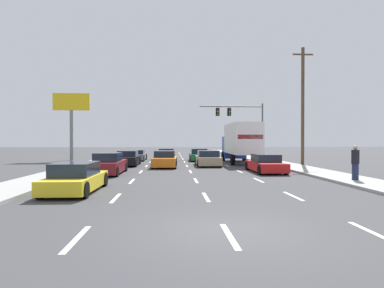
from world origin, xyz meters
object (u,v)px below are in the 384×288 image
(car_navy, at_px, (166,155))
(car_orange, at_px, (165,160))
(car_yellow, at_px, (76,178))
(utility_pole_mid, at_px, (303,105))
(car_green, at_px, (199,155))
(car_red, at_px, (265,164))
(traffic_signal_mast, at_px, (236,117))
(car_maroon, at_px, (109,164))
(pedestrian_near_corner, at_px, (355,163))
(roadside_billboard, at_px, (71,113))
(car_gray, at_px, (137,155))
(box_truck, at_px, (240,141))
(car_black, at_px, (128,159))
(car_tan, at_px, (208,159))

(car_navy, height_order, car_orange, car_orange)
(car_yellow, xyz_separation_m, utility_pole_mid, (15.53, 13.93, 4.72))
(car_green, height_order, car_red, car_green)
(car_orange, relative_size, utility_pole_mid, 0.45)
(car_yellow, height_order, traffic_signal_mast, traffic_signal_mast)
(car_maroon, height_order, pedestrian_near_corner, pedestrian_near_corner)
(car_navy, bearing_deg, utility_pole_mid, -26.23)
(roadside_billboard, bearing_deg, car_gray, -6.90)
(car_maroon, distance_m, roadside_billboard, 16.71)
(car_green, distance_m, box_truck, 5.72)
(car_navy, bearing_deg, car_green, 7.78)
(car_black, xyz_separation_m, box_truck, (10.16, 1.99, 1.53))
(car_orange, distance_m, box_truck, 8.07)
(traffic_signal_mast, bearing_deg, roadside_billboard, -170.39)
(car_yellow, height_order, car_tan, car_tan)
(car_maroon, height_order, car_navy, car_maroon)
(car_black, xyz_separation_m, car_yellow, (-0.30, -14.12, -0.01))
(car_navy, xyz_separation_m, car_red, (6.88, -12.13, -0.05))
(car_red, bearing_deg, car_gray, 127.21)
(traffic_signal_mast, xyz_separation_m, pedestrian_near_corner, (1.49, -22.88, -4.01))
(car_yellow, height_order, pedestrian_near_corner, pedestrian_near_corner)
(car_yellow, bearing_deg, car_black, 88.78)
(car_gray, height_order, car_yellow, car_yellow)
(car_gray, height_order, car_tan, car_tan)
(car_yellow, relative_size, pedestrian_near_corner, 2.48)
(car_yellow, bearing_deg, car_red, 36.67)
(car_black, bearing_deg, car_maroon, -92.71)
(car_red, height_order, utility_pole_mid, utility_pole_mid)
(car_red, relative_size, pedestrian_near_corner, 2.59)
(car_tan, height_order, box_truck, box_truck)
(car_black, xyz_separation_m, traffic_signal_mast, (11.59, 10.86, 4.45))
(car_navy, height_order, traffic_signal_mast, traffic_signal_mast)
(car_navy, relative_size, utility_pole_mid, 0.40)
(car_tan, relative_size, traffic_signal_mast, 0.56)
(car_orange, relative_size, pedestrian_near_corner, 2.62)
(roadside_billboard, bearing_deg, car_tan, -31.43)
(car_green, bearing_deg, car_red, -74.63)
(traffic_signal_mast, distance_m, pedestrian_near_corner, 23.28)
(car_green, relative_size, car_red, 1.04)
(car_orange, bearing_deg, car_black, 150.88)
(traffic_signal_mast, distance_m, utility_pole_mid, 11.64)
(car_navy, xyz_separation_m, car_tan, (3.59, -6.49, -0.00))
(car_yellow, xyz_separation_m, box_truck, (10.46, 16.11, 1.54))
(car_gray, xyz_separation_m, utility_pole_mid, (15.21, -7.04, 4.75))
(car_green, relative_size, car_tan, 1.08)
(roadside_billboard, bearing_deg, car_yellow, -72.79)
(roadside_billboard, height_order, pedestrian_near_corner, roadside_billboard)
(car_maroon, relative_size, roadside_billboard, 0.63)
(car_maroon, distance_m, box_truck, 13.84)
(utility_pole_mid, bearing_deg, car_yellow, -138.11)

